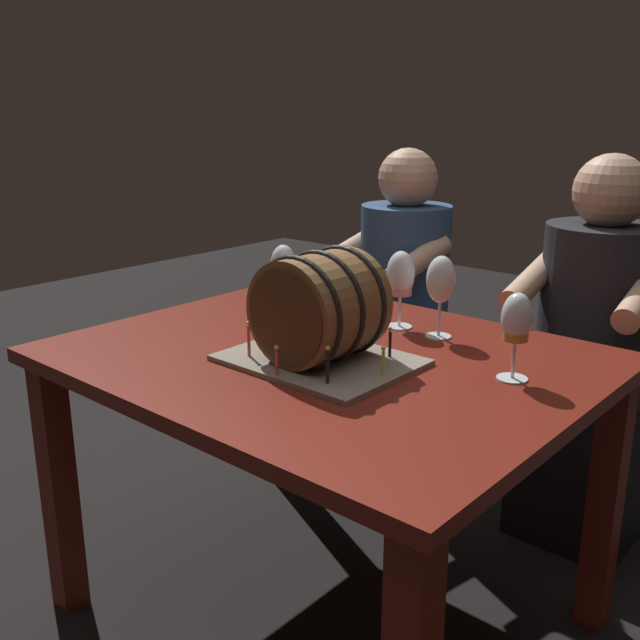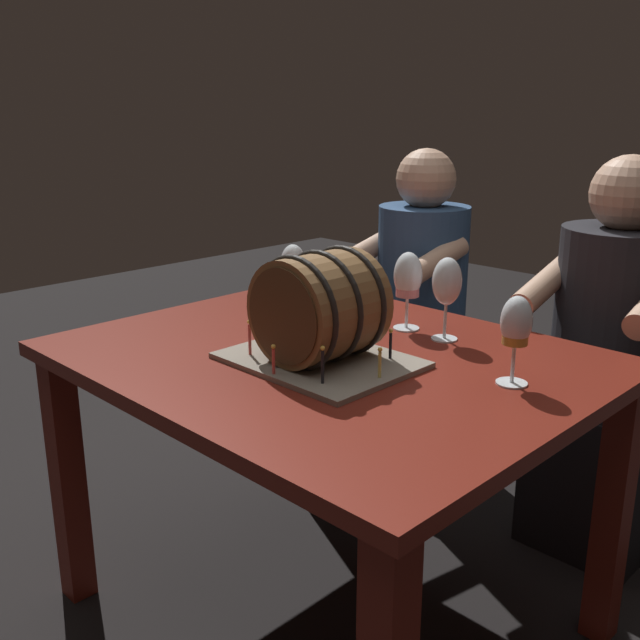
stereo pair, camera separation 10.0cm
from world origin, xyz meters
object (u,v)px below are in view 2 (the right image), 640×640
at_px(wine_glass_empty, 447,283).
at_px(wine_glass_white, 293,268).
at_px(person_seated_left, 419,334).
at_px(wine_glass_amber, 516,326).
at_px(person_seated_right, 606,378).
at_px(wine_glass_rose, 408,279).
at_px(dining_table, 329,395).
at_px(barrel_cake, 320,312).

xyz_separation_m(wine_glass_empty, wine_glass_white, (-0.44, -0.10, -0.02)).
bearing_deg(wine_glass_empty, person_seated_left, 131.76).
bearing_deg(wine_glass_white, person_seated_left, 92.41).
distance_m(wine_glass_empty, wine_glass_white, 0.45).
bearing_deg(wine_glass_amber, wine_glass_white, 175.86).
bearing_deg(wine_glass_white, person_seated_right, 44.06).
xyz_separation_m(wine_glass_white, wine_glass_rose, (0.32, 0.10, 0.01)).
relative_size(wine_glass_amber, wine_glass_rose, 0.93).
bearing_deg(wine_glass_rose, dining_table, -92.52).
relative_size(dining_table, barrel_cake, 2.93).
bearing_deg(dining_table, wine_glass_amber, 16.46).
distance_m(barrel_cake, wine_glass_white, 0.42).
height_order(barrel_cake, wine_glass_white, barrel_cake).
bearing_deg(wine_glass_rose, person_seated_right, 58.26).
relative_size(barrel_cake, wine_glass_amber, 2.16).
xyz_separation_m(dining_table, wine_glass_amber, (0.41, 0.12, 0.23)).
xyz_separation_m(barrel_cake, wine_glass_empty, (0.10, 0.34, 0.02)).
relative_size(barrel_cake, person_seated_left, 0.36).
height_order(barrel_cake, wine_glass_empty, barrel_cake).
xyz_separation_m(wine_glass_white, person_seated_right, (0.64, 0.62, -0.32)).
xyz_separation_m(wine_glass_amber, person_seated_left, (-0.74, 0.67, -0.34)).
height_order(dining_table, barrel_cake, barrel_cake).
distance_m(dining_table, person_seated_right, 0.87).
height_order(barrel_cake, person_seated_right, person_seated_right).
bearing_deg(barrel_cake, wine_glass_white, 145.02).
bearing_deg(person_seated_left, wine_glass_rose, -56.39).
height_order(barrel_cake, person_seated_left, person_seated_left).
height_order(wine_glass_amber, person_seated_left, person_seated_left).
distance_m(barrel_cake, wine_glass_amber, 0.42).
bearing_deg(person_seated_right, person_seated_left, -179.98).
xyz_separation_m(wine_glass_white, wine_glass_amber, (0.72, -0.05, -0.00)).
bearing_deg(person_seated_right, wine_glass_empty, -110.85).
bearing_deg(person_seated_left, wine_glass_amber, -42.12).
bearing_deg(person_seated_left, wine_glass_white, -87.59).
bearing_deg(person_seated_right, dining_table, -112.81).
bearing_deg(person_seated_right, barrel_cake, -109.12).
bearing_deg(person_seated_left, barrel_cake, -66.78).
xyz_separation_m(wine_glass_empty, wine_glass_amber, (0.28, -0.15, -0.02)).
xyz_separation_m(dining_table, person_seated_left, (-0.33, 0.79, -0.10)).
relative_size(barrel_cake, wine_glass_rose, 2.02).
xyz_separation_m(barrel_cake, wine_glass_amber, (0.37, 0.19, 0.01)).
bearing_deg(dining_table, wine_glass_rose, 87.48).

